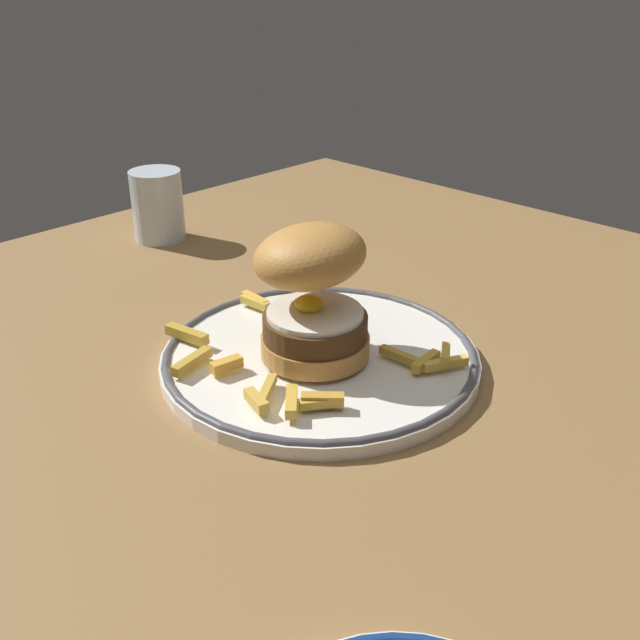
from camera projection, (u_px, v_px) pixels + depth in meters
ground_plane at (330, 395)px, 66.94cm from camera, size 112.67×108.92×4.00cm
dinner_plate at (320, 356)px, 67.62cm from camera, size 29.20×29.20×1.60cm
burger at (311, 289)px, 64.61cm from camera, size 13.48×13.84×12.28cm
fries_pile at (292, 356)px, 65.29cm from camera, size 21.30×24.94×1.46cm
water_glass at (158, 210)px, 96.06cm from camera, size 6.66×6.66×9.16cm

